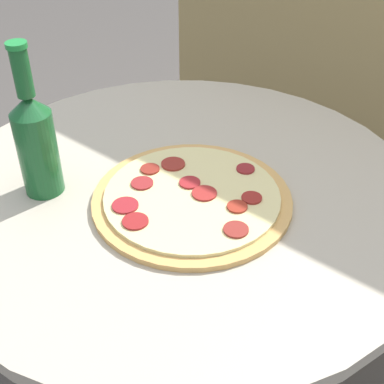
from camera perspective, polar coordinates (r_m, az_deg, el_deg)
The scene contains 4 objects.
table at distance 1.03m, azimuth -0.99°, elevation -6.41°, with size 0.85×0.85×0.70m.
fence_panel at distance 1.49m, azimuth 18.82°, elevation 16.86°, with size 1.26×0.04×1.57m.
pizza at distance 0.89m, azimuth -0.03°, elevation -0.63°, with size 0.33×0.33×0.02m.
beer_bottle at distance 0.90m, azimuth -16.35°, elevation 5.36°, with size 0.07×0.07×0.26m.
Camera 1 is at (0.49, -0.57, 1.25)m, focal length 50.00 mm.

